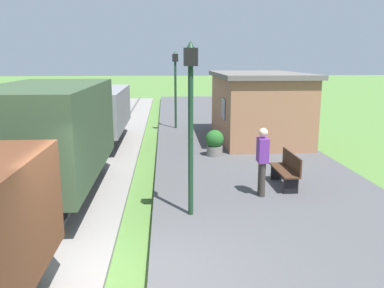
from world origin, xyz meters
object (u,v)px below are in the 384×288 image
(station_hut, at_px, (258,106))
(lamp_post_near, at_px, (191,98))
(bench_near_hut, at_px, (287,169))
(lamp_post_far, at_px, (175,75))
(potted_planter, at_px, (215,142))
(freight_train, at_px, (49,144))
(person_waiting, at_px, (262,159))

(station_hut, relative_size, lamp_post_near, 1.57)
(bench_near_hut, distance_m, lamp_post_far, 9.94)
(bench_near_hut, bearing_deg, potted_planter, 112.84)
(freight_train, bearing_deg, lamp_post_far, 69.88)
(bench_near_hut, bearing_deg, station_hut, 83.99)
(lamp_post_far, bearing_deg, lamp_post_near, -90.00)
(freight_train, distance_m, lamp_post_far, 10.09)
(station_hut, xyz_separation_m, person_waiting, (-1.52, -7.07, -0.47))
(person_waiting, relative_size, lamp_post_far, 0.46)
(station_hut, xyz_separation_m, lamp_post_far, (-3.36, 2.94, 1.15))
(person_waiting, bearing_deg, freight_train, -6.01)
(potted_planter, height_order, lamp_post_near, lamp_post_near)
(potted_planter, bearing_deg, lamp_post_near, -102.62)
(bench_near_hut, xyz_separation_m, person_waiting, (-0.85, -0.68, 0.46))
(person_waiting, height_order, potted_planter, person_waiting)
(station_hut, relative_size, bench_near_hut, 3.87)
(person_waiting, relative_size, lamp_post_near, 0.46)
(person_waiting, xyz_separation_m, potted_planter, (-0.65, 4.21, -0.46))
(freight_train, height_order, potted_planter, freight_train)
(station_hut, xyz_separation_m, potted_planter, (-2.16, -2.86, -0.93))
(bench_near_hut, bearing_deg, freight_train, -179.47)
(lamp_post_near, relative_size, lamp_post_far, 1.00)
(bench_near_hut, distance_m, person_waiting, 1.18)
(freight_train, distance_m, station_hut, 9.38)
(potted_planter, relative_size, lamp_post_far, 0.25)
(freight_train, xyz_separation_m, lamp_post_near, (3.44, -1.73, 1.30))
(station_hut, bearing_deg, potted_planter, -127.13)
(person_waiting, height_order, lamp_post_far, lamp_post_far)
(station_hut, relative_size, potted_planter, 6.33)
(station_hut, distance_m, lamp_post_near, 8.92)
(bench_near_hut, bearing_deg, lamp_post_far, 106.02)
(freight_train, relative_size, lamp_post_near, 5.24)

